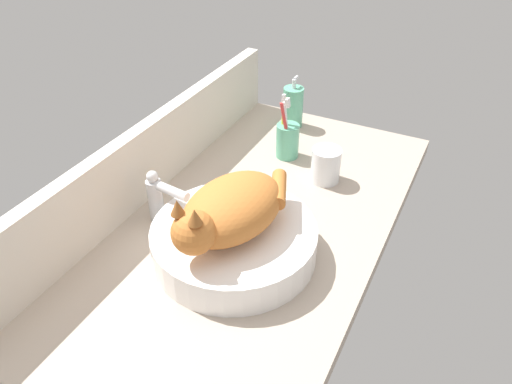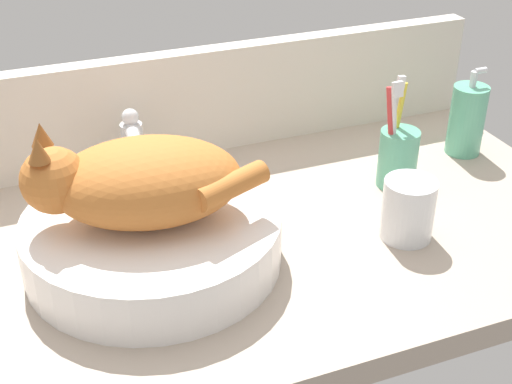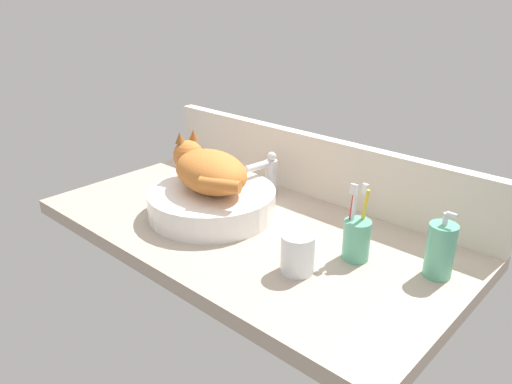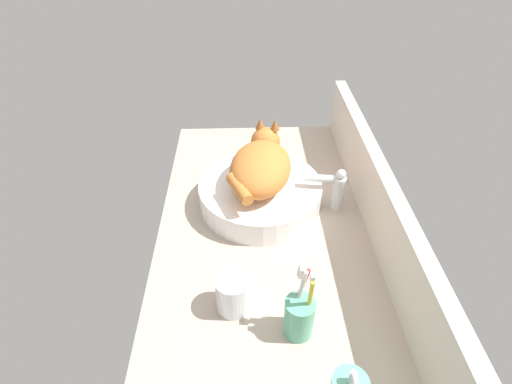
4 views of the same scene
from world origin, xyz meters
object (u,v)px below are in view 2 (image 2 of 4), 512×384
(soap_dispenser, at_px, (467,120))
(water_glass, at_px, (408,212))
(cat, at_px, (137,181))
(sink_basin, at_px, (153,239))
(toothbrush_cup, at_px, (397,155))
(faucet, at_px, (134,148))

(soap_dispenser, relative_size, water_glass, 1.72)
(soap_dispenser, bearing_deg, cat, -169.00)
(sink_basin, relative_size, toothbrush_cup, 1.91)
(cat, height_order, faucet, cat)
(water_glass, bearing_deg, sink_basin, 168.19)
(sink_basin, bearing_deg, toothbrush_cup, 8.41)
(cat, distance_m, soap_dispenser, 0.63)
(toothbrush_cup, bearing_deg, cat, -172.09)
(faucet, distance_m, soap_dispenser, 0.59)
(toothbrush_cup, bearing_deg, sink_basin, -171.59)
(sink_basin, distance_m, faucet, 0.22)
(sink_basin, relative_size, water_glass, 3.85)
(soap_dispenser, bearing_deg, toothbrush_cup, -161.59)
(sink_basin, height_order, soap_dispenser, soap_dispenser)
(faucet, bearing_deg, water_glass, -40.51)
(water_glass, bearing_deg, faucet, 139.49)
(faucet, height_order, soap_dispenser, soap_dispenser)
(cat, relative_size, faucet, 2.31)
(faucet, xyz_separation_m, toothbrush_cup, (0.40, -0.15, -0.02))
(sink_basin, distance_m, cat, 0.10)
(toothbrush_cup, bearing_deg, soap_dispenser, 18.41)
(cat, bearing_deg, toothbrush_cup, 7.91)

